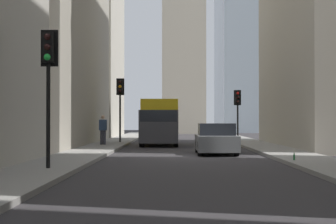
{
  "coord_description": "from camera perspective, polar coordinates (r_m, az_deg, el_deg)",
  "views": [
    {
      "loc": [
        -24.85,
        0.54,
        1.56
      ],
      "look_at": [
        10.65,
        0.88,
        2.06
      ],
      "focal_mm": 62.37,
      "sensor_mm": 36.0,
      "label": 1
    }
  ],
  "objects": [
    {
      "name": "ground_plane",
      "position": [
        24.9,
        1.8,
        -4.4
      ],
      "size": [
        135.0,
        135.0,
        0.0
      ],
      "primitive_type": "plane",
      "color": "#302D30"
    },
    {
      "name": "sidewalk_right",
      "position": [
        25.21,
        -8.51,
        -4.19
      ],
      "size": [
        90.0,
        2.2,
        0.14
      ],
      "primitive_type": "cube",
      "color": "gray",
      "rests_on": "ground_plane"
    },
    {
      "name": "sidewalk_left",
      "position": [
        25.4,
        12.03,
        -4.15
      ],
      "size": [
        90.0,
        2.2,
        0.14
      ],
      "primitive_type": "cube",
      "color": "gray",
      "rests_on": "ground_plane"
    },
    {
      "name": "delivery_truck",
      "position": [
        36.09,
        -0.81,
        -0.97
      ],
      "size": [
        6.46,
        2.25,
        2.84
      ],
      "color": "yellow",
      "rests_on": "ground_plane"
    },
    {
      "name": "hatchback_grey",
      "position": [
        26.77,
        4.72,
        -2.72
      ],
      "size": [
        4.3,
        1.78,
        1.42
      ],
      "color": "slate",
      "rests_on": "ground_plane"
    },
    {
      "name": "traffic_light_foreground",
      "position": [
        17.72,
        -11.62,
        4.45
      ],
      "size": [
        0.43,
        0.52,
        4.13
      ],
      "color": "black",
      "rests_on": "sidewalk_right"
    },
    {
      "name": "traffic_light_midblock",
      "position": [
        38.24,
        -4.7,
        1.66
      ],
      "size": [
        0.43,
        0.52,
        4.17
      ],
      "color": "black",
      "rests_on": "sidewalk_right"
    },
    {
      "name": "traffic_light_far_junction",
      "position": [
        42.61,
        6.83,
        0.86
      ],
      "size": [
        0.43,
        0.52,
        3.62
      ],
      "color": "black",
      "rests_on": "sidewalk_left"
    },
    {
      "name": "pedestrian",
      "position": [
        34.19,
        -6.37,
        -1.62
      ],
      "size": [
        0.26,
        0.44,
        1.71
      ],
      "color": "#33333D",
      "rests_on": "sidewalk_right"
    },
    {
      "name": "discarded_bottle",
      "position": [
        21.24,
        12.23,
        -4.33
      ],
      "size": [
        0.07,
        0.07,
        0.27
      ],
      "color": "#236033",
      "rests_on": "sidewalk_left"
    }
  ]
}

